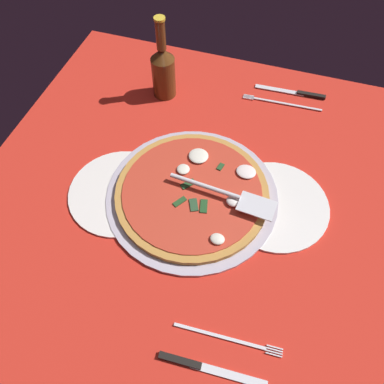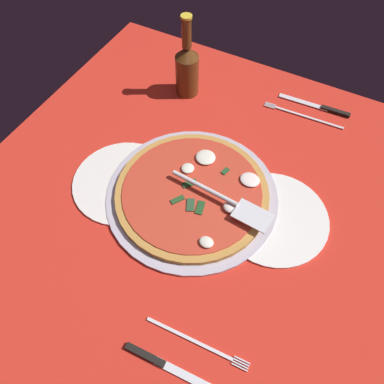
% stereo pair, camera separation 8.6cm
% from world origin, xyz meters
% --- Properties ---
extents(ground_plane, '(1.02, 1.02, 0.01)m').
position_xyz_m(ground_plane, '(0.00, 0.00, -0.00)').
color(ground_plane, red).
extents(pizza_pan, '(0.39, 0.39, 0.01)m').
position_xyz_m(pizza_pan, '(-0.01, -0.01, 0.01)').
color(pizza_pan, '#B4AEC0').
rests_on(pizza_pan, ground_plane).
extents(dinner_plate_left, '(0.24, 0.24, 0.01)m').
position_xyz_m(dinner_plate_left, '(-0.17, -0.05, 0.01)').
color(dinner_plate_left, white).
rests_on(dinner_plate_left, ground_plane).
extents(dinner_plate_right, '(0.24, 0.24, 0.01)m').
position_xyz_m(dinner_plate_right, '(0.18, 0.03, 0.01)').
color(dinner_plate_right, white).
rests_on(dinner_plate_right, ground_plane).
extents(pizza, '(0.35, 0.35, 0.03)m').
position_xyz_m(pizza, '(-0.00, -0.01, 0.02)').
color(pizza, '#BD843C').
rests_on(pizza, pizza_pan).
extents(pizza_server, '(0.24, 0.06, 0.01)m').
position_xyz_m(pizza_server, '(0.07, -0.01, 0.05)').
color(pizza_server, silver).
rests_on(pizza_server, pizza).
extents(place_setting_near, '(0.22, 0.14, 0.01)m').
position_xyz_m(place_setting_near, '(0.14, -0.32, 0.00)').
color(place_setting_near, white).
rests_on(place_setting_near, ground_plane).
extents(place_setting_far, '(0.22, 0.12, 0.01)m').
position_xyz_m(place_setting_far, '(0.15, 0.39, 0.00)').
color(place_setting_far, white).
rests_on(place_setting_far, ground_plane).
extents(beer_bottle, '(0.06, 0.06, 0.23)m').
position_xyz_m(beer_bottle, '(-0.18, 0.30, 0.08)').
color(beer_bottle, '#583215').
rests_on(beer_bottle, ground_plane).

